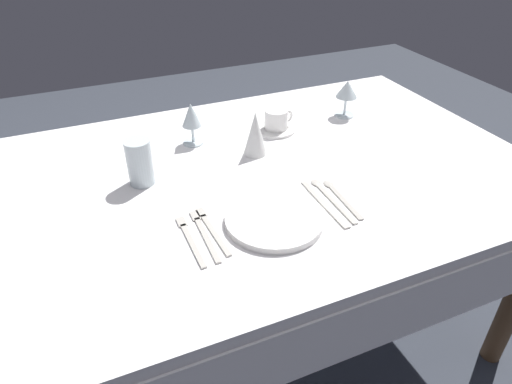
# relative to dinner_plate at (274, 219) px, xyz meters

# --- Properties ---
(ground_plane) EXTENTS (6.00, 6.00, 0.00)m
(ground_plane) POSITION_rel_dinner_plate_xyz_m (0.02, 0.25, -0.75)
(ground_plane) COLOR #383D47
(dining_table) EXTENTS (1.80, 1.11, 0.74)m
(dining_table) POSITION_rel_dinner_plate_xyz_m (0.02, 0.25, -0.09)
(dining_table) COLOR white
(dining_table) RESTS_ON ground
(dinner_plate) EXTENTS (0.26, 0.26, 0.02)m
(dinner_plate) POSITION_rel_dinner_plate_xyz_m (0.00, 0.00, 0.00)
(dinner_plate) COLOR white
(dinner_plate) RESTS_ON dining_table
(fork_outer) EXTENTS (0.03, 0.21, 0.00)m
(fork_outer) POSITION_rel_dinner_plate_xyz_m (-0.16, 0.04, -0.01)
(fork_outer) COLOR beige
(fork_outer) RESTS_ON dining_table
(fork_inner) EXTENTS (0.02, 0.22, 0.00)m
(fork_inner) POSITION_rel_dinner_plate_xyz_m (-0.18, 0.03, -0.01)
(fork_inner) COLOR beige
(fork_inner) RESTS_ON dining_table
(fork_salad) EXTENTS (0.02, 0.21, 0.00)m
(fork_salad) POSITION_rel_dinner_plate_xyz_m (-0.22, 0.02, -0.01)
(fork_salad) COLOR beige
(fork_salad) RESTS_ON dining_table
(dinner_knife) EXTENTS (0.02, 0.24, 0.00)m
(dinner_knife) POSITION_rel_dinner_plate_xyz_m (0.16, 0.01, -0.01)
(dinner_knife) COLOR beige
(dinner_knife) RESTS_ON dining_table
(spoon_soup) EXTENTS (0.03, 0.23, 0.01)m
(spoon_soup) POSITION_rel_dinner_plate_xyz_m (0.19, 0.05, -0.01)
(spoon_soup) COLOR beige
(spoon_soup) RESTS_ON dining_table
(spoon_dessert) EXTENTS (0.03, 0.20, 0.01)m
(spoon_dessert) POSITION_rel_dinner_plate_xyz_m (0.22, 0.04, -0.01)
(spoon_dessert) COLOR beige
(spoon_dessert) RESTS_ON dining_table
(saucer_left) EXTENTS (0.14, 0.14, 0.01)m
(saucer_left) POSITION_rel_dinner_plate_xyz_m (0.23, 0.48, -0.00)
(saucer_left) COLOR white
(saucer_left) RESTS_ON dining_table
(coffee_cup_left) EXTENTS (0.11, 0.08, 0.07)m
(coffee_cup_left) POSITION_rel_dinner_plate_xyz_m (0.23, 0.48, 0.04)
(coffee_cup_left) COLOR white
(coffee_cup_left) RESTS_ON saucer_left
(wine_glass_centre) EXTENTS (0.07, 0.07, 0.14)m
(wine_glass_centre) POSITION_rel_dinner_plate_xyz_m (-0.07, 0.50, 0.09)
(wine_glass_centre) COLOR silver
(wine_glass_centre) RESTS_ON dining_table
(wine_glass_left) EXTENTS (0.08, 0.08, 0.14)m
(wine_glass_left) POSITION_rel_dinner_plate_xyz_m (0.52, 0.49, 0.09)
(wine_glass_left) COLOR silver
(wine_glass_left) RESTS_ON dining_table
(drink_tumbler) EXTENTS (0.07, 0.07, 0.14)m
(drink_tumbler) POSITION_rel_dinner_plate_xyz_m (-0.27, 0.32, 0.05)
(drink_tumbler) COLOR silver
(drink_tumbler) RESTS_ON dining_table
(napkin_folded) EXTENTS (0.08, 0.08, 0.15)m
(napkin_folded) POSITION_rel_dinner_plate_xyz_m (0.10, 0.36, 0.06)
(napkin_folded) COLOR white
(napkin_folded) RESTS_ON dining_table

